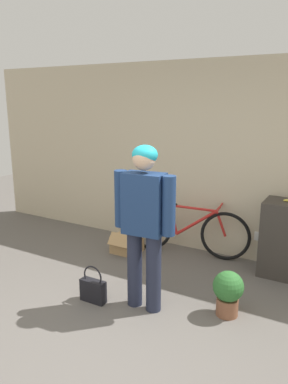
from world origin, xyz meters
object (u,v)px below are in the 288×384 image
at_px(bicycle, 186,230).
at_px(potted_plant, 228,291).
at_px(person, 144,216).
at_px(handbag, 93,289).
at_px(cardboard_box, 127,244).

height_order(bicycle, potted_plant, bicycle).
distance_m(person, potted_plant, 1.11).
xyz_separation_m(handbag, potted_plant, (1.31, 0.46, 0.12)).
distance_m(bicycle, potted_plant, 1.54).
xyz_separation_m(person, potted_plant, (0.79, 0.28, -0.72)).
xyz_separation_m(person, bicycle, (-0.18, 1.47, -0.63)).
height_order(person, cardboard_box, person).
distance_m(person, handbag, 1.00).
bearing_deg(handbag, bicycle, 78.53).
bearing_deg(cardboard_box, potted_plant, -26.18).
relative_size(handbag, potted_plant, 0.88).
height_order(bicycle, handbag, bicycle).
bearing_deg(handbag, potted_plant, 19.29).
bearing_deg(handbag, cardboard_box, 107.32).
bearing_deg(person, cardboard_box, 124.51).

